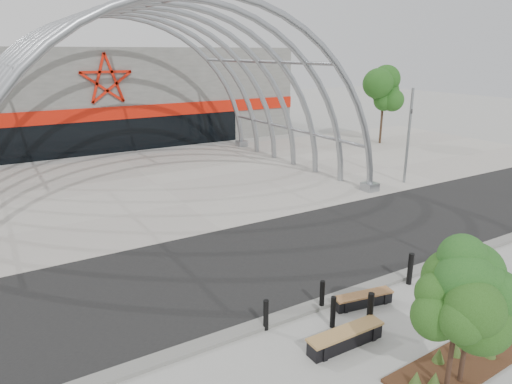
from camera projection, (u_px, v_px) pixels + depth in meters
ground at (320, 300)px, 14.69m from camera, size 140.00×140.00×0.00m
road at (263, 259)px, 17.55m from camera, size 140.00×7.00×0.02m
forecourt at (158, 185)px, 27.38m from camera, size 60.00×17.00×0.04m
kerb at (325, 302)px, 14.46m from camera, size 60.00×0.50×0.12m
arena_building at (87, 94)px, 40.91m from camera, size 34.00×15.24×8.00m
vault_canopy at (158, 185)px, 27.38m from camera, size 20.80×15.80×20.36m
planting_bed at (460, 361)px, 11.64m from camera, size 4.55×1.55×0.48m
signal_pole at (409, 135)px, 26.91m from camera, size 0.29×0.81×5.68m
street_tree_0 at (460, 293)px, 9.98m from camera, size 1.59×1.59×3.64m
street_tree_1 at (474, 290)px, 10.27m from camera, size 1.49×1.49×3.52m
bench_0 at (345, 338)px, 12.34m from camera, size 2.35×0.54×0.49m
bench_1 at (363, 300)px, 14.33m from camera, size 2.02×0.78×0.42m
bollard_0 at (266, 315)px, 13.01m from camera, size 0.15×0.15×0.95m
bollard_1 at (333, 312)px, 13.14m from camera, size 0.16×0.16×0.97m
bollard_2 at (322, 295)px, 14.08m from camera, size 0.15×0.15×0.95m
bollard_3 at (370, 311)px, 13.06m from camera, size 0.18×0.18×1.13m
bollard_4 at (410, 269)px, 15.57m from camera, size 0.18×0.18×1.13m
bg_tree_1 at (384, 94)px, 38.50m from camera, size 2.70×2.70×5.91m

